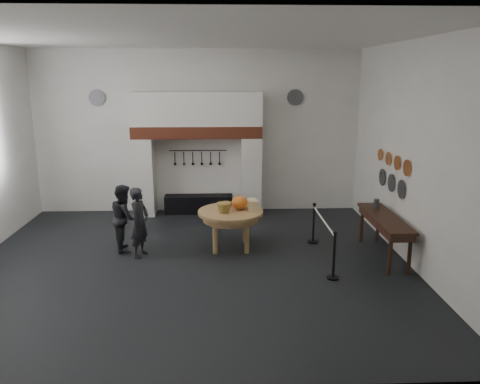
{
  "coord_description": "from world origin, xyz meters",
  "views": [
    {
      "loc": [
        0.65,
        -9.08,
        3.81
      ],
      "look_at": [
        1.05,
        0.69,
        1.35
      ],
      "focal_mm": 35.0,
      "sensor_mm": 36.0,
      "label": 1
    }
  ],
  "objects_px": {
    "visitor_far": "(124,218)",
    "barrier_post_near": "(334,256)",
    "iron_range": "(199,204)",
    "work_table": "(231,212)",
    "barrier_post_far": "(314,224)",
    "side_table": "(385,218)",
    "visitor_near": "(140,222)"
  },
  "relations": [
    {
      "from": "side_table",
      "to": "barrier_post_near",
      "type": "distance_m",
      "value": 1.75
    },
    {
      "from": "work_table",
      "to": "side_table",
      "type": "bearing_deg",
      "value": -11.47
    },
    {
      "from": "side_table",
      "to": "barrier_post_near",
      "type": "bearing_deg",
      "value": -141.13
    },
    {
      "from": "work_table",
      "to": "visitor_near",
      "type": "bearing_deg",
      "value": -168.41
    },
    {
      "from": "work_table",
      "to": "barrier_post_far",
      "type": "distance_m",
      "value": 1.99
    },
    {
      "from": "barrier_post_near",
      "to": "visitor_near",
      "type": "bearing_deg",
      "value": 161.09
    },
    {
      "from": "visitor_far",
      "to": "side_table",
      "type": "bearing_deg",
      "value": -111.32
    },
    {
      "from": "visitor_near",
      "to": "barrier_post_near",
      "type": "relative_size",
      "value": 1.68
    },
    {
      "from": "barrier_post_near",
      "to": "side_table",
      "type": "bearing_deg",
      "value": 38.87
    },
    {
      "from": "work_table",
      "to": "barrier_post_far",
      "type": "height_order",
      "value": "barrier_post_far"
    },
    {
      "from": "iron_range",
      "to": "barrier_post_far",
      "type": "bearing_deg",
      "value": -42.64
    },
    {
      "from": "visitor_near",
      "to": "visitor_far",
      "type": "relative_size",
      "value": 1.02
    },
    {
      "from": "visitor_far",
      "to": "side_table",
      "type": "xyz_separation_m",
      "value": [
        5.6,
        -0.66,
        0.13
      ]
    },
    {
      "from": "iron_range",
      "to": "barrier_post_near",
      "type": "xyz_separation_m",
      "value": [
        2.77,
        -4.56,
        0.2
      ]
    },
    {
      "from": "work_table",
      "to": "side_table",
      "type": "xyz_separation_m",
      "value": [
        3.25,
        -0.66,
        0.03
      ]
    },
    {
      "from": "iron_range",
      "to": "visitor_far",
      "type": "distance_m",
      "value": 3.24
    },
    {
      "from": "side_table",
      "to": "barrier_post_near",
      "type": "xyz_separation_m",
      "value": [
        -1.33,
        -1.07,
        -0.42
      ]
    },
    {
      "from": "visitor_far",
      "to": "barrier_post_near",
      "type": "relative_size",
      "value": 1.65
    },
    {
      "from": "barrier_post_far",
      "to": "iron_range",
      "type": "bearing_deg",
      "value": 137.36
    },
    {
      "from": "iron_range",
      "to": "side_table",
      "type": "relative_size",
      "value": 0.86
    },
    {
      "from": "side_table",
      "to": "barrier_post_near",
      "type": "height_order",
      "value": "same"
    },
    {
      "from": "work_table",
      "to": "visitor_far",
      "type": "bearing_deg",
      "value": 180.0
    },
    {
      "from": "side_table",
      "to": "iron_range",
      "type": "bearing_deg",
      "value": 139.62
    },
    {
      "from": "iron_range",
      "to": "work_table",
      "type": "xyz_separation_m",
      "value": [
        0.85,
        -2.83,
        0.59
      ]
    },
    {
      "from": "barrier_post_near",
      "to": "barrier_post_far",
      "type": "distance_m",
      "value": 2.0
    },
    {
      "from": "visitor_far",
      "to": "work_table",
      "type": "bearing_deg",
      "value": -104.61
    },
    {
      "from": "visitor_near",
      "to": "barrier_post_near",
      "type": "height_order",
      "value": "visitor_near"
    },
    {
      "from": "work_table",
      "to": "barrier_post_far",
      "type": "relative_size",
      "value": 1.62
    },
    {
      "from": "barrier_post_near",
      "to": "barrier_post_far",
      "type": "xyz_separation_m",
      "value": [
        0.0,
        2.0,
        0.0
      ]
    },
    {
      "from": "iron_range",
      "to": "barrier_post_far",
      "type": "xyz_separation_m",
      "value": [
        2.77,
        -2.56,
        0.2
      ]
    },
    {
      "from": "iron_range",
      "to": "side_table",
      "type": "bearing_deg",
      "value": -40.38
    },
    {
      "from": "side_table",
      "to": "barrier_post_near",
      "type": "relative_size",
      "value": 2.44
    }
  ]
}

